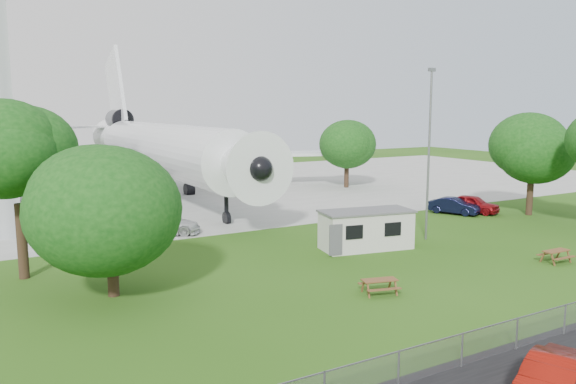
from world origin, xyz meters
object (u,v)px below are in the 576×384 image
site_cabin (366,229)px  picnic_east (555,262)px  airliner (160,147)px  picnic_west (379,294)px  car_centre_sedan (559,373)px

site_cabin → picnic_east: site_cabin is taller
airliner → site_cabin: airliner is taller
picnic_east → picnic_west: bearing=178.0°
picnic_east → airliner: bearing=109.7°
picnic_west → picnic_east: 13.19m
site_cabin → car_centre_sedan: bearing=-109.4°
picnic_west → picnic_east: bearing=12.1°
picnic_east → site_cabin: bearing=134.2°
airliner → site_cabin: size_ratio=6.87×
picnic_west → car_centre_sedan: bearing=-82.1°
airliner → site_cabin: bearing=-80.8°
airliner → picnic_west: size_ratio=26.52×
site_cabin → picnic_east: (7.97, -8.56, -1.31)m
picnic_east → car_centre_sedan: (-14.59, -10.21, 0.76)m
site_cabin → airliner: bearing=99.2°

